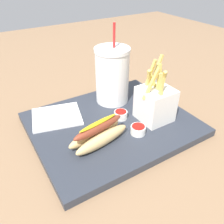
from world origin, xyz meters
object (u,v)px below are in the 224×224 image
ketchup_cup_2 (121,114)px  ketchup_cup_1 (138,129)px  soda_cup (112,75)px  napkin_stack (57,117)px  hot_dog_1 (99,134)px  fries_basket (155,103)px

ketchup_cup_2 → ketchup_cup_1: bearing=-89.6°
soda_cup → napkin_stack: (-0.18, 0.00, -0.08)m
hot_dog_1 → ketchup_cup_2: hot_dog_1 is taller
hot_dog_1 → ketchup_cup_2: 0.12m
fries_basket → hot_dog_1: bearing=-177.4°
ketchup_cup_1 → napkin_stack: bearing=130.6°
hot_dog_1 → napkin_stack: (-0.05, 0.15, -0.02)m
soda_cup → hot_dog_1: 0.21m
fries_basket → ketchup_cup_1: (-0.08, -0.03, -0.04)m
ketchup_cup_1 → napkin_stack: 0.23m
fries_basket → ketchup_cup_1: size_ratio=4.43×
fries_basket → hot_dog_1: (-0.18, -0.01, -0.03)m
fries_basket → napkin_stack: (-0.23, 0.15, -0.05)m
soda_cup → ketchup_cup_2: bearing=-108.3°
soda_cup → fries_basket: bearing=-72.4°
soda_cup → ketchup_cup_2: 0.12m
soda_cup → hot_dog_1: (-0.13, -0.15, -0.06)m
hot_dog_1 → ketchup_cup_1: (0.10, -0.02, -0.01)m
soda_cup → ketchup_cup_1: (-0.03, -0.18, -0.07)m
hot_dog_1 → soda_cup: bearing=49.2°
soda_cup → fries_basket: soda_cup is taller
hot_dog_1 → napkin_stack: 0.16m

